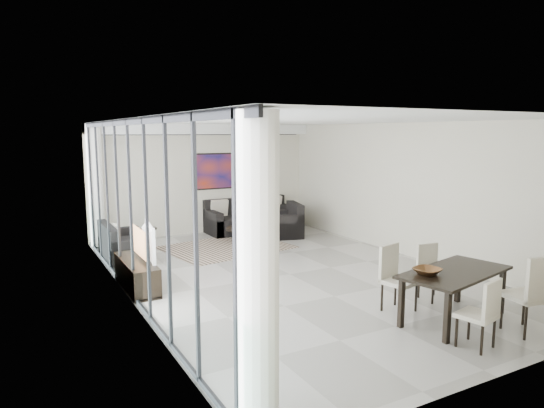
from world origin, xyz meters
TOP-DOWN VIEW (x-y plane):
  - room_shell at (0.46, 0.00)m, footprint 6.00×9.00m
  - window_wall at (-2.86, 0.00)m, footprint 0.37×8.95m
  - soffit at (0.00, 4.30)m, footprint 5.98×0.40m
  - painting at (0.50, 4.47)m, footprint 1.68×0.04m
  - chandelier at (0.30, 2.50)m, footprint 0.66×0.66m
  - rug at (-0.19, 2.60)m, footprint 3.05×2.52m
  - coffee_table at (0.49, 2.92)m, footprint 1.01×1.01m
  - bowl_coffee at (0.49, 2.98)m, footprint 0.23×0.23m
  - sofa_main at (1.18, 4.08)m, footprint 2.45×1.00m
  - loveseat at (-2.55, 2.66)m, footprint 0.87×1.55m
  - armchair at (1.59, 3.04)m, footprint 1.21×1.25m
  - side_table at (-1.82, 3.31)m, footprint 0.36×0.36m
  - tv_console at (-2.76, 0.58)m, footprint 0.45×1.59m
  - television at (-2.60, 0.63)m, footprint 0.29×1.08m
  - dining_table at (0.89, -3.10)m, footprint 1.91×1.24m
  - dining_chair_sw at (0.44, -3.94)m, footprint 0.50×0.50m
  - dining_chair_se at (1.38, -3.97)m, footprint 0.58×0.58m
  - dining_chair_nw at (0.44, -2.36)m, footprint 0.56×0.56m
  - dining_chair_ne at (1.33, -2.25)m, footprint 0.44×0.44m
  - bowl_dining at (0.41, -3.03)m, footprint 0.43×0.43m

SIDE VIEW (x-z plane):
  - rug at x=-0.19m, z-range 0.00..0.01m
  - coffee_table at x=0.49m, z-range 0.02..0.38m
  - tv_console at x=-2.76m, z-range 0.00..0.50m
  - loveseat at x=-2.55m, z-range -0.12..0.65m
  - armchair at x=1.59m, z-range -0.14..0.73m
  - sofa_main at x=1.18m, z-range -0.14..0.75m
  - side_table at x=-1.82m, z-range 0.08..0.58m
  - bowl_coffee at x=0.49m, z-range 0.36..0.42m
  - dining_chair_ne at x=1.33m, z-range 0.06..0.95m
  - dining_chair_sw at x=0.44m, z-range 0.07..0.97m
  - dining_chair_nw at x=0.44m, z-range 0.08..1.08m
  - dining_chair_se at x=1.38m, z-range 0.09..1.19m
  - dining_table at x=0.89m, z-range 0.28..1.02m
  - bowl_dining at x=0.41m, z-range 0.74..0.83m
  - television at x=-2.60m, z-range 0.50..1.11m
  - room_shell at x=0.46m, z-range 0.00..2.90m
  - window_wall at x=-2.86m, z-range 0.02..2.92m
  - painting at x=0.50m, z-range 1.16..2.14m
  - chandelier at x=0.30m, z-range 2.00..2.71m
  - soffit at x=0.00m, z-range 2.64..2.90m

